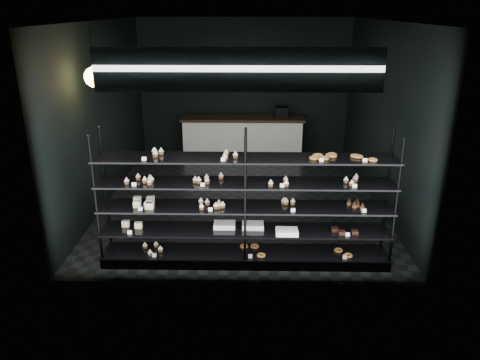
% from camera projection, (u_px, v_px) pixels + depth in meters
% --- Properties ---
extents(room, '(5.01, 6.01, 3.20)m').
position_uv_depth(room, '(242.00, 114.00, 8.42)').
color(room, black).
rests_on(room, ground).
extents(display_shelf, '(4.00, 0.50, 1.91)m').
position_uv_depth(display_shelf, '(244.00, 222.00, 6.46)').
color(display_shelf, black).
rests_on(display_shelf, room).
extents(signage, '(3.30, 0.05, 0.50)m').
position_uv_depth(signage, '(238.00, 70.00, 5.27)').
color(signage, '#0D1E43').
rests_on(signage, room).
extents(pendant_lamp, '(0.30, 0.30, 0.88)m').
position_uv_depth(pendant_lamp, '(95.00, 77.00, 6.85)').
color(pendant_lamp, black).
rests_on(pendant_lamp, room).
extents(service_counter, '(2.89, 0.65, 1.23)m').
position_uv_depth(service_counter, '(243.00, 137.00, 11.14)').
color(service_counter, silver).
rests_on(service_counter, room).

